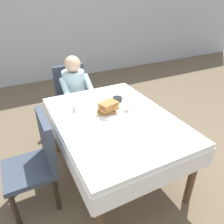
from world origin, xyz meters
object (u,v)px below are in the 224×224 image
(breakfast_stack, at_px, (108,107))
(knife_right_of_plate, at_px, (125,110))
(fork_left_of_plate, at_px, (92,118))
(syrup_pitcher, at_px, (75,108))
(diner_person, at_px, (75,89))
(plate_breakfast, at_px, (108,113))
(chair_left_side, at_px, (38,158))
(dining_table_main, at_px, (114,125))
(spoon_near_edge, at_px, (127,127))
(cup_coffee, at_px, (128,106))
(chair_diner, at_px, (73,94))
(bowl_butter, at_px, (117,99))

(breakfast_stack, relative_size, knife_right_of_plate, 1.12)
(fork_left_of_plate, bearing_deg, syrup_pitcher, 31.34)
(diner_person, xyz_separation_m, plate_breakfast, (0.05, -0.91, 0.08))
(chair_left_side, height_order, breakfast_stack, chair_left_side)
(chair_left_side, xyz_separation_m, breakfast_stack, (0.75, 0.10, 0.28))
(breakfast_stack, relative_size, syrup_pitcher, 2.79)
(dining_table_main, bearing_deg, breakfast_stack, 101.58)
(breakfast_stack, xyz_separation_m, knife_right_of_plate, (0.19, -0.02, -0.07))
(fork_left_of_plate, height_order, spoon_near_edge, same)
(cup_coffee, xyz_separation_m, spoon_near_edge, (-0.18, -0.29, -0.04))
(dining_table_main, height_order, spoon_near_edge, spoon_near_edge)
(diner_person, distance_m, cup_coffee, 0.98)
(dining_table_main, relative_size, syrup_pitcher, 19.05)
(diner_person, bearing_deg, spoon_near_edge, 94.38)
(syrup_pitcher, xyz_separation_m, fork_left_of_plate, (0.10, -0.21, -0.04))
(chair_diner, relative_size, plate_breakfast, 3.32)
(diner_person, xyz_separation_m, syrup_pitcher, (-0.24, -0.72, 0.11))
(fork_left_of_plate, relative_size, knife_right_of_plate, 0.90)
(syrup_pitcher, bearing_deg, bowl_butter, 2.31)
(dining_table_main, xyz_separation_m, bowl_butter, (0.20, 0.31, 0.11))
(dining_table_main, xyz_separation_m, chair_diner, (-0.07, 1.17, -0.12))
(syrup_pitcher, distance_m, knife_right_of_plate, 0.53)
(diner_person, xyz_separation_m, bowl_butter, (0.27, -0.70, 0.09))
(fork_left_of_plate, bearing_deg, chair_diner, -1.25)
(breakfast_stack, bearing_deg, bowl_butter, 44.02)
(diner_person, bearing_deg, fork_left_of_plate, 81.75)
(dining_table_main, height_order, knife_right_of_plate, knife_right_of_plate)
(cup_coffee, height_order, syrup_pitcher, cup_coffee)
(chair_diner, xyz_separation_m, syrup_pitcher, (-0.24, -0.88, 0.25))
(diner_person, xyz_separation_m, fork_left_of_plate, (-0.14, -0.93, 0.07))
(cup_coffee, height_order, spoon_near_edge, cup_coffee)
(plate_breakfast, xyz_separation_m, spoon_near_edge, (0.04, -0.31, -0.01))
(breakfast_stack, bearing_deg, cup_coffee, -5.44)
(bowl_butter, distance_m, syrup_pitcher, 0.51)
(bowl_butter, bearing_deg, breakfast_stack, -135.98)
(chair_diner, distance_m, knife_right_of_plate, 1.14)
(plate_breakfast, xyz_separation_m, syrup_pitcher, (-0.29, 0.19, 0.03))
(plate_breakfast, distance_m, bowl_butter, 0.31)
(syrup_pitcher, bearing_deg, chair_left_side, -147.70)
(cup_coffee, bearing_deg, chair_diner, 104.18)
(breakfast_stack, relative_size, cup_coffee, 1.98)
(chair_diner, xyz_separation_m, knife_right_of_plate, (0.24, -1.09, 0.21))
(syrup_pitcher, xyz_separation_m, spoon_near_edge, (0.33, -0.50, -0.04))
(bowl_butter, bearing_deg, cup_coffee, -89.63)
(chair_diner, height_order, breakfast_stack, chair_diner)
(bowl_butter, xyz_separation_m, fork_left_of_plate, (-0.41, -0.23, -0.02))
(knife_right_of_plate, relative_size, spoon_near_edge, 1.33)
(chair_diner, relative_size, fork_left_of_plate, 5.17)
(diner_person, bearing_deg, breakfast_stack, 93.37)
(fork_left_of_plate, xyz_separation_m, spoon_near_edge, (0.23, -0.29, 0.00))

